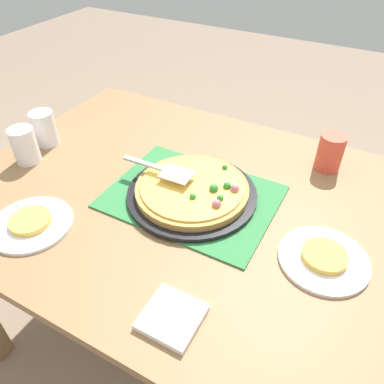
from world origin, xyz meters
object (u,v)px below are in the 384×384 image
Objects in this scene: pizza at (193,189)px; cup_near at (25,146)px; cup_corner at (330,152)px; plate_far_right at (31,224)px; served_slice_left at (325,256)px; napkin_stack at (172,317)px; pizza_pan at (192,194)px; served_slice_right at (30,221)px; cup_far at (44,128)px; plate_near_left at (323,259)px; pizza_server at (162,170)px.

cup_near reaches higher than pizza.
cup_corner is (-0.31, -0.34, 0.03)m from pizza.
plate_far_right is (0.33, 0.31, -0.03)m from pizza.
cup_corner is (-0.88, -0.43, 0.00)m from cup_near.
cup_corner reaches higher than pizza.
served_slice_left reaches higher than napkin_stack.
served_slice_left reaches higher than pizza_pan.
served_slice_right reaches higher than plate_far_right.
pizza is 1.50× the size of plate_far_right.
plate_far_right is (0.33, 0.31, -0.01)m from pizza_pan.
plate_far_right is at bearing 45.49° from cup_corner.
plate_far_right is 0.48m from napkin_stack.
pizza is 0.58m from cup_near.
napkin_stack is (-0.15, 0.37, -0.01)m from pizza_pan.
pizza_pan is at bearing -136.31° from served_slice_right.
napkin_stack is (0.16, 0.71, -0.05)m from cup_corner.
plate_far_right is at bearing 129.18° from cup_far.
plate_far_right is 0.33m from cup_near.
plate_near_left is at bearing -160.73° from plate_far_right.
pizza_pan reaches higher than napkin_stack.
plate_near_left is at bearing 173.60° from pizza_server.
pizza is 0.40m from napkin_stack.
cup_near is at bearing 2.12° from served_slice_left.
pizza_pan is 0.58m from cup_near.
served_slice_left is (-0.72, -0.25, 0.01)m from plate_far_right.
plate_far_right is 0.39m from pizza_server.
plate_near_left is 2.00× the size of served_slice_left.
plate_far_right is 2.00× the size of served_slice_left.
pizza is 0.45m from plate_far_right.
napkin_stack is (-0.75, 0.39, -0.05)m from cup_far.
plate_far_right is 1.83× the size of napkin_stack.
plate_near_left is 0.50m from pizza_server.
pizza_pan is 0.60m from cup_far.
plate_far_right is at bearing 19.27° from served_slice_left.
plate_near_left is at bearing 171.63° from pizza.
plate_near_left is 0.97m from cup_near.
cup_far is 0.50m from pizza_server.
cup_far is at bearing -76.70° from cup_near.
served_slice_right is at bearing 19.27° from plate_near_left.
cup_near is at bearing 2.12° from plate_near_left.
pizza_server is (0.10, 0.00, 0.05)m from pizza_pan.
cup_near is (0.57, 0.09, 0.05)m from pizza_pan.
cup_corner is (0.09, -0.40, 0.04)m from served_slice_left.
cup_corner is (-0.64, -0.65, 0.06)m from plate_far_right.
served_slice_left is 0.92× the size of cup_far.
cup_corner is at bearing -153.84° from cup_near.
cup_corner is at bearing -77.89° from served_slice_left.
pizza_pan reaches higher than plate_far_right.
pizza_pan is 0.45m from served_slice_right.
cup_near reaches higher than plate_near_left.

